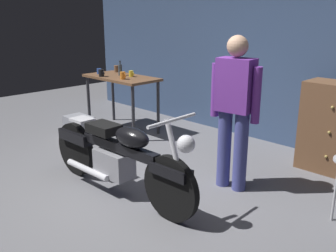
# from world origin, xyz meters

# --- Properties ---
(ground_plane) EXTENTS (12.00, 12.00, 0.00)m
(ground_plane) POSITION_xyz_m (0.00, 0.00, 0.00)
(ground_plane) COLOR slate
(back_wall) EXTENTS (8.00, 0.12, 3.10)m
(back_wall) POSITION_xyz_m (0.00, 2.80, 1.55)
(back_wall) COLOR #384C70
(back_wall) RESTS_ON ground_plane
(workbench) EXTENTS (1.30, 0.64, 0.90)m
(workbench) POSITION_xyz_m (-1.98, 1.57, 0.79)
(workbench) COLOR brown
(workbench) RESTS_ON ground_plane
(motorcycle) EXTENTS (2.19, 0.60, 1.00)m
(motorcycle) POSITION_xyz_m (-0.14, 0.04, 0.45)
(motorcycle) COLOR black
(motorcycle) RESTS_ON ground_plane
(person_standing) EXTENTS (0.57, 0.27, 1.67)m
(person_standing) POSITION_xyz_m (0.61, 1.04, 0.93)
(person_standing) COLOR #43478F
(person_standing) RESTS_ON ground_plane
(storage_bin) EXTENTS (0.44, 0.32, 0.34)m
(storage_bin) POSITION_xyz_m (-2.13, 0.82, 0.17)
(storage_bin) COLOR gray
(storage_bin) RESTS_ON ground_plane
(mug_orange_travel) EXTENTS (0.12, 0.08, 0.11)m
(mug_orange_travel) POSITION_xyz_m (-1.74, 1.41, 0.96)
(mug_orange_travel) COLOR orange
(mug_orange_travel) RESTS_ON workbench
(mug_brown_stoneware) EXTENTS (0.12, 0.09, 0.11)m
(mug_brown_stoneware) POSITION_xyz_m (-2.40, 1.81, 0.96)
(mug_brown_stoneware) COLOR brown
(mug_brown_stoneware) RESTS_ON workbench
(mug_blue_enamel) EXTENTS (0.11, 0.08, 0.09)m
(mug_blue_enamel) POSITION_xyz_m (-2.44, 1.47, 0.94)
(mug_blue_enamel) COLOR #2D51AD
(mug_blue_enamel) RESTS_ON workbench
(mug_black_matte) EXTENTS (0.12, 0.09, 0.11)m
(mug_black_matte) POSITION_xyz_m (-2.19, 1.34, 0.96)
(mug_black_matte) COLOR black
(mug_black_matte) RESTS_ON workbench
(mug_yellow_tall) EXTENTS (0.11, 0.07, 0.10)m
(mug_yellow_tall) POSITION_xyz_m (-1.84, 1.66, 0.95)
(mug_yellow_tall) COLOR yellow
(mug_yellow_tall) RESTS_ON workbench
(bottle) EXTENTS (0.06, 0.06, 0.24)m
(bottle) POSITION_xyz_m (-2.06, 1.62, 1.00)
(bottle) COLOR #3F4C59
(bottle) RESTS_ON workbench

